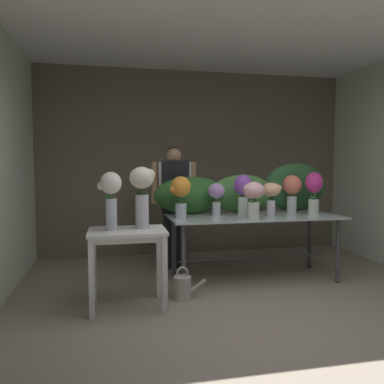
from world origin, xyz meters
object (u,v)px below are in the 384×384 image
florist (174,194)px  vase_blush_dahlias (253,196)px  vase_coral_tulips (292,190)px  vase_cream_lisianthus_tall (142,191)px  vase_sunset_ranunculus (181,193)px  vase_violet_freesia (243,191)px  vase_lilac_peonies (216,196)px  display_table_glass (254,225)px  watering_can (183,287)px  vase_white_roses_tall (111,195)px  side_table_white (127,241)px  vase_peach_stock (271,194)px  vase_magenta_snapdragons (314,189)px

florist → vase_blush_dahlias: 1.26m
vase_coral_tulips → vase_cream_lisianthus_tall: bearing=-160.5°
vase_sunset_ranunculus → vase_cream_lisianthus_tall: (-0.47, -0.50, 0.06)m
florist → vase_blush_dahlias: bearing=-55.1°
vase_violet_freesia → vase_lilac_peonies: 0.32m
display_table_glass → vase_violet_freesia: bearing=-175.4°
watering_can → vase_coral_tulips: bearing=22.3°
vase_coral_tulips → vase_white_roses_tall: size_ratio=0.85×
vase_violet_freesia → vase_cream_lisianthus_tall: 1.35m
vase_cream_lisianthus_tall → side_table_white: bearing=-161.5°
vase_peach_stock → vase_magenta_snapdragons: size_ratio=0.77×
vase_peach_stock → vase_lilac_peonies: bearing=165.3°
display_table_glass → vase_coral_tulips: vase_coral_tulips is taller
vase_violet_freesia → vase_cream_lisianthus_tall: vase_cream_lisianthus_tall is taller
vase_blush_dahlias → watering_can: (-0.83, -0.15, -0.92)m
vase_peach_stock → watering_can: vase_peach_stock is taller
vase_sunset_ranunculus → vase_white_roses_tall: (-0.78, -0.55, 0.03)m
vase_peach_stock → vase_violet_freesia: bearing=161.4°
vase_peach_stock → vase_cream_lisianthus_tall: 1.62m
vase_lilac_peonies → vase_white_roses_tall: bearing=-152.0°
vase_violet_freesia → display_table_glass: bearing=4.6°
vase_violet_freesia → vase_white_roses_tall: vase_white_roses_tall is taller
vase_coral_tulips → vase_white_roses_tall: vase_white_roses_tall is taller
vase_magenta_snapdragons → vase_cream_lisianthus_tall: (-2.17, -0.55, 0.05)m
vase_blush_dahlias → vase_cream_lisianthus_tall: size_ratio=0.70×
vase_coral_tulips → watering_can: bearing=-157.7°
vase_white_roses_tall → watering_can: 1.23m
vase_white_roses_tall → vase_cream_lisianthus_tall: size_ratio=0.92×
side_table_white → florist: (0.67, 1.29, 0.35)m
side_table_white → vase_coral_tulips: bearing=19.4°
display_table_glass → vase_cream_lisianthus_tall: size_ratio=3.39×
display_table_glass → vase_sunset_ranunculus: vase_sunset_ranunculus is taller
vase_coral_tulips → vase_peach_stock: vase_coral_tulips is taller
vase_violet_freesia → watering_can: (-0.82, -0.48, -0.96)m
vase_coral_tulips → vase_violet_freesia: size_ratio=0.97×
vase_sunset_ranunculus → watering_can: 1.05m
vase_sunset_ranunculus → vase_magenta_snapdragons: vase_magenta_snapdragons is taller
vase_white_roses_tall → watering_can: vase_white_roses_tall is taller
display_table_glass → vase_magenta_snapdragons: vase_magenta_snapdragons is taller
vase_coral_tulips → vase_magenta_snapdragons: vase_magenta_snapdragons is taller
florist → vase_white_roses_tall: size_ratio=2.90×
vase_blush_dahlias → vase_cream_lisianthus_tall: 1.26m
vase_blush_dahlias → vase_sunset_ranunculus: (-0.77, 0.29, 0.03)m
vase_magenta_snapdragons → vase_cream_lisianthus_tall: size_ratio=0.85×
vase_white_roses_tall → vase_magenta_snapdragons: bearing=13.7°
vase_blush_dahlias → vase_lilac_peonies: size_ratio=1.08×
side_table_white → watering_can: size_ratio=2.19×
vase_peach_stock → vase_cream_lisianthus_tall: size_ratio=0.66×
side_table_white → watering_can: side_table_white is taller
display_table_glass → vase_lilac_peonies: vase_lilac_peonies is taller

